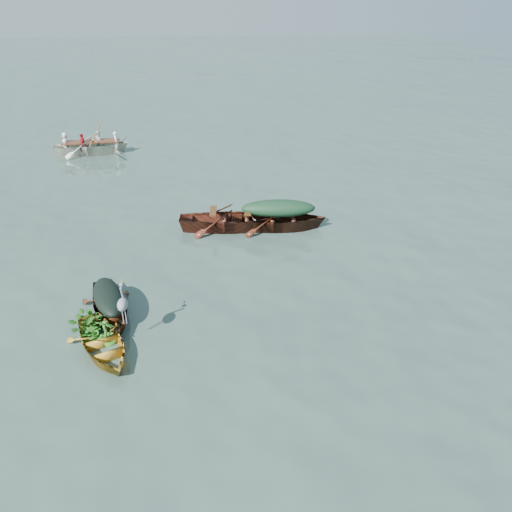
% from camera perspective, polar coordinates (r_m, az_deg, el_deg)
% --- Properties ---
extents(ground, '(140.00, 140.00, 0.00)m').
position_cam_1_polar(ground, '(11.50, -0.92, -7.36)').
color(ground, '#3A5148').
rests_on(ground, ground).
extents(yellow_dinghy, '(2.27, 2.97, 0.71)m').
position_cam_1_polar(yellow_dinghy, '(11.11, -17.01, -10.34)').
color(yellow_dinghy, '#B28322').
rests_on(yellow_dinghy, ground).
extents(dark_covered_boat, '(2.02, 3.27, 0.73)m').
position_cam_1_polar(dark_covered_boat, '(12.16, -16.23, -6.45)').
color(dark_covered_boat, '#462010').
rests_on(dark_covered_boat, ground).
extents(green_tarp_boat, '(4.23, 1.60, 0.95)m').
position_cam_1_polar(green_tarp_boat, '(15.69, 2.52, 3.13)').
color(green_tarp_boat, '#4A2111').
rests_on(green_tarp_boat, ground).
extents(open_wooden_boat, '(4.47, 1.68, 1.02)m').
position_cam_1_polar(open_wooden_boat, '(15.66, -2.89, 3.08)').
color(open_wooden_boat, maroon).
rests_on(open_wooden_boat, ground).
extents(rowed_boat, '(4.65, 1.85, 1.09)m').
position_cam_1_polar(rowed_boat, '(24.09, -18.12, 11.00)').
color(rowed_boat, white).
rests_on(rowed_boat, ground).
extents(dark_tarp_cover, '(1.11, 1.80, 0.40)m').
position_cam_1_polar(dark_tarp_cover, '(11.85, -16.60, -4.22)').
color(dark_tarp_cover, black).
rests_on(dark_tarp_cover, dark_covered_boat).
extents(green_tarp_cover, '(2.33, 0.88, 0.52)m').
position_cam_1_polar(green_tarp_cover, '(15.39, 2.58, 5.60)').
color(green_tarp_cover, '#153321').
rests_on(green_tarp_cover, green_tarp_boat).
extents(thwart_benches, '(2.25, 0.97, 0.04)m').
position_cam_1_polar(thwart_benches, '(15.44, -2.94, 4.85)').
color(thwart_benches, '#442310').
rests_on(thwart_benches, open_wooden_boat).
extents(heron, '(0.43, 0.48, 0.92)m').
position_cam_1_polar(heron, '(10.77, -14.92, -5.96)').
color(heron, gray).
rests_on(heron, yellow_dinghy).
extents(dinghy_weeds, '(1.03, 1.12, 0.60)m').
position_cam_1_polar(dinghy_weeds, '(11.18, -18.18, -6.11)').
color(dinghy_weeds, '#336B1C').
rests_on(dinghy_weeds, yellow_dinghy).
extents(rowers, '(3.28, 1.57, 0.76)m').
position_cam_1_polar(rowers, '(23.85, -18.46, 13.11)').
color(rowers, white).
rests_on(rowers, rowed_boat).
extents(oars, '(0.89, 2.65, 0.06)m').
position_cam_1_polar(oars, '(23.93, -18.33, 12.31)').
color(oars, olive).
rests_on(oars, rowed_boat).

